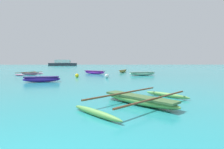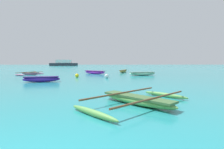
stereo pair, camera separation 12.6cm
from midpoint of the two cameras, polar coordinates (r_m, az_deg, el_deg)
The scene contains 9 objects.
moored_boat_0 at distance 28.15m, azimuth 3.48°, elevation 1.15°, with size 1.87×4.00×0.42m.
moored_boat_1 at distance 25.12m, azimuth -25.42°, elevation 0.28°, with size 2.66×3.90×0.36m.
moored_boat_2 at distance 15.57m, azimuth -22.15°, elevation -1.36°, with size 3.02×1.13×0.46m.
moored_boat_3 at distance 21.96m, azimuth 9.65°, elevation 0.33°, with size 3.47×1.46×0.44m.
moored_boat_4 at distance 6.92m, azimuth 8.20°, elevation -8.17°, with size 4.84×4.59×0.39m.
moored_boat_5 at distance 24.60m, azimuth -5.89°, elevation 0.77°, with size 3.21×2.66×0.46m.
mooring_buoy_0 at distance 19.17m, azimuth -11.54°, elevation -0.35°, with size 0.41×0.41×0.41m.
mooring_buoy_1 at distance 17.94m, azimuth -1.93°, elevation -0.52°, with size 0.43×0.43×0.43m.
distant_ferry at distance 86.00m, azimuth -15.81°, elevation 3.54°, with size 12.88×2.83×2.83m.
Camera 1 is at (1.65, -1.28, 1.64)m, focal length 28.00 mm.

